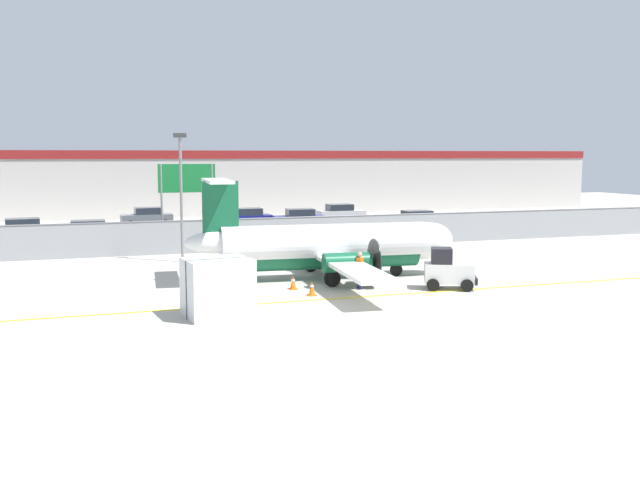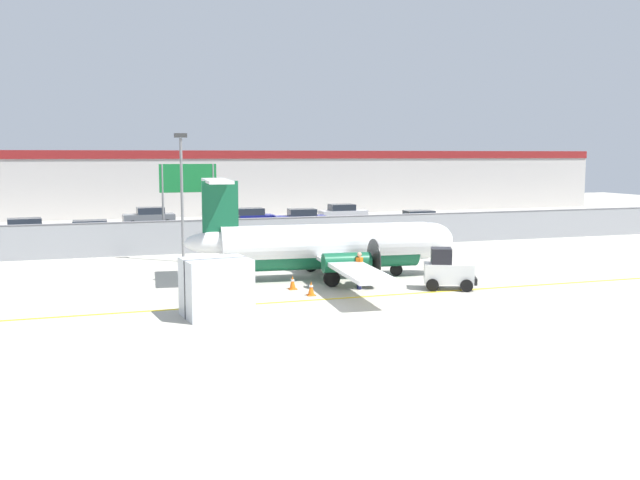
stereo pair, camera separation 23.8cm
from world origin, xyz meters
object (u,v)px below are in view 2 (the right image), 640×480
at_px(traffic_cone_near_right, 311,288).
at_px(parked_car_6, 343,213).
at_px(cargo_container, 216,287).
at_px(commuter_airplane, 331,246).
at_px(parked_car_7, 420,221).
at_px(ground_crew_worker, 359,268).
at_px(apron_light_pole, 182,186).
at_px(highway_sign, 188,185).
at_px(parked_car_2, 149,217).
at_px(parked_car_5, 301,219).
at_px(parked_car_0, 27,230).
at_px(traffic_cone_near_left, 293,283).
at_px(parked_car_1, 88,232).
at_px(parked_car_4, 249,218).
at_px(parked_car_3, 222,226).
at_px(baggage_tug, 448,271).

distance_m(traffic_cone_near_right, parked_car_6, 33.26).
relative_size(cargo_container, traffic_cone_near_right, 4.10).
bearing_deg(traffic_cone_near_right, commuter_airplane, 59.72).
bearing_deg(cargo_container, parked_car_7, 43.13).
relative_size(ground_crew_worker, apron_light_pole, 0.23).
bearing_deg(apron_light_pole, cargo_container, -92.56).
height_order(ground_crew_worker, apron_light_pole, apron_light_pole).
height_order(commuter_airplane, cargo_container, commuter_airplane).
distance_m(apron_light_pole, highway_sign, 5.00).
bearing_deg(parked_car_2, parked_car_5, 152.82).
bearing_deg(ground_crew_worker, parked_car_6, -101.72).
bearing_deg(cargo_container, commuter_airplane, 36.75).
xyz_separation_m(cargo_container, traffic_cone_near_right, (4.59, 2.66, -0.79)).
relative_size(commuter_airplane, parked_car_5, 3.73).
bearing_deg(parked_car_0, traffic_cone_near_left, -65.99).
relative_size(commuter_airplane, ground_crew_worker, 9.46).
distance_m(traffic_cone_near_right, parked_car_1, 22.95).
relative_size(commuter_airplane, parked_car_2, 3.79).
bearing_deg(commuter_airplane, apron_light_pole, 132.98).
xyz_separation_m(parked_car_0, parked_car_2, (9.00, 7.85, 0.00)).
distance_m(parked_car_4, parked_car_5, 4.40).
relative_size(traffic_cone_near_right, parked_car_3, 0.15).
bearing_deg(cargo_container, ground_crew_worker, 18.80).
xyz_separation_m(baggage_tug, ground_crew_worker, (-3.80, 1.27, 0.10)).
bearing_deg(parked_car_5, parked_car_0, 10.67).
bearing_deg(parked_car_1, parked_car_6, -155.45).
xyz_separation_m(baggage_tug, parked_car_6, (6.39, 31.23, 0.04)).
height_order(baggage_tug, ground_crew_worker, baggage_tug).
relative_size(traffic_cone_near_right, apron_light_pole, 0.09).
relative_size(parked_car_4, apron_light_pole, 0.58).
bearing_deg(highway_sign, parked_car_3, 61.72).
distance_m(parked_car_2, parked_car_7, 22.53).
bearing_deg(parked_car_2, baggage_tug, 106.12).
xyz_separation_m(parked_car_1, apron_light_pole, (5.08, -9.37, 3.41)).
bearing_deg(parked_car_0, parked_car_3, -12.71).
bearing_deg(commuter_airplane, parked_car_3, 100.85).
xyz_separation_m(parked_car_1, parked_car_2, (4.93, 10.98, 0.00)).
bearing_deg(parked_car_5, parked_car_6, -136.81).
height_order(parked_car_0, parked_car_4, same).
xyz_separation_m(ground_crew_worker, parked_car_1, (-11.56, 20.33, -0.06)).
xyz_separation_m(baggage_tug, cargo_container, (-10.92, -2.15, 0.24)).
height_order(parked_car_1, parked_car_2, same).
xyz_separation_m(cargo_container, parked_car_7, (20.54, 24.45, -0.21)).
height_order(parked_car_5, highway_sign, highway_sign).
xyz_separation_m(parked_car_1, parked_car_5, (16.53, 5.43, 0.00)).
relative_size(traffic_cone_near_right, parked_car_5, 0.15).
relative_size(parked_car_7, highway_sign, 0.78).
distance_m(parked_car_0, highway_sign, 13.12).
height_order(parked_car_4, parked_car_6, same).
bearing_deg(traffic_cone_near_left, parked_car_7, 51.01).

